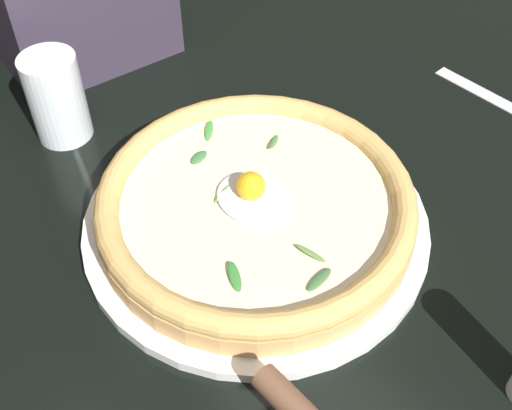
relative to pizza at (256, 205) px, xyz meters
The scene contains 4 objects.
ground_plane 0.05m from the pizza, ahead, with size 2.40×2.40×0.03m, color black.
pizza_plate 0.03m from the pizza, ahead, with size 0.34×0.34×0.01m, color white.
pizza is the anchor object (origin of this frame).
drinking_glass 0.26m from the pizza, 168.57° to the right, with size 0.06×0.06×0.10m.
Camera 1 is at (0.29, -0.30, 0.48)m, focal length 45.39 mm.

